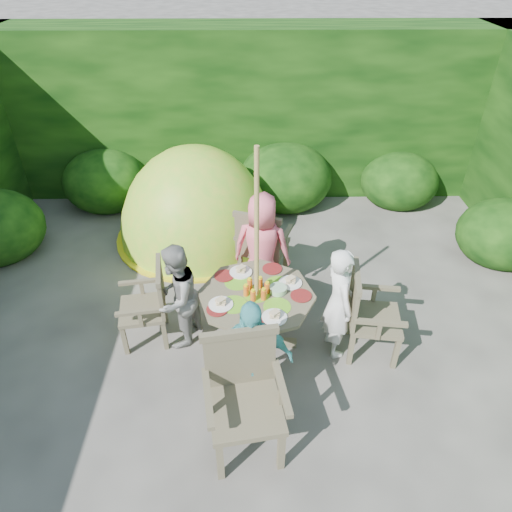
{
  "coord_description": "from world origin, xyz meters",
  "views": [
    {
      "loc": [
        0.04,
        -3.15,
        3.57
      ],
      "look_at": [
        0.1,
        0.66,
        0.85
      ],
      "focal_mm": 32.0,
      "sensor_mm": 36.0,
      "label": 1
    }
  ],
  "objects_px": {
    "garden_chair_front": "(244,393)",
    "parasol_pole": "(257,259)",
    "garden_chair_left": "(149,304)",
    "child_front": "(250,360)",
    "dome_tent": "(198,235)",
    "garden_chair_back": "(262,245)",
    "patio_table": "(257,302)",
    "child_left": "(177,297)",
    "garden_chair_right": "(367,313)",
    "child_right": "(338,303)",
    "child_back": "(262,249)"
  },
  "relations": [
    {
      "from": "garden_chair_front",
      "to": "parasol_pole",
      "type": "bearing_deg",
      "value": 74.53
    },
    {
      "from": "garden_chair_left",
      "to": "parasol_pole",
      "type": "bearing_deg",
      "value": 74.81
    },
    {
      "from": "child_front",
      "to": "dome_tent",
      "type": "relative_size",
      "value": 0.46
    },
    {
      "from": "garden_chair_left",
      "to": "garden_chair_back",
      "type": "distance_m",
      "value": 1.53
    },
    {
      "from": "patio_table",
      "to": "parasol_pole",
      "type": "distance_m",
      "value": 0.53
    },
    {
      "from": "child_left",
      "to": "child_front",
      "type": "height_order",
      "value": "child_front"
    },
    {
      "from": "garden_chair_right",
      "to": "child_right",
      "type": "distance_m",
      "value": 0.32
    },
    {
      "from": "child_back",
      "to": "child_front",
      "type": "distance_m",
      "value": 1.6
    },
    {
      "from": "garden_chair_right",
      "to": "dome_tent",
      "type": "xyz_separation_m",
      "value": [
        -1.91,
        2.22,
        -0.5
      ]
    },
    {
      "from": "child_left",
      "to": "parasol_pole",
      "type": "bearing_deg",
      "value": 105.1
    },
    {
      "from": "garden_chair_left",
      "to": "child_left",
      "type": "height_order",
      "value": "child_left"
    },
    {
      "from": "child_front",
      "to": "dome_tent",
      "type": "height_order",
      "value": "dome_tent"
    },
    {
      "from": "child_left",
      "to": "child_back",
      "type": "bearing_deg",
      "value": 150.1
    },
    {
      "from": "garden_chair_right",
      "to": "garden_chair_left",
      "type": "bearing_deg",
      "value": 92.19
    },
    {
      "from": "garden_chair_back",
      "to": "child_front",
      "type": "height_order",
      "value": "child_front"
    },
    {
      "from": "patio_table",
      "to": "dome_tent",
      "type": "relative_size",
      "value": 0.47
    },
    {
      "from": "garden_chair_front",
      "to": "dome_tent",
      "type": "distance_m",
      "value": 3.33
    },
    {
      "from": "dome_tent",
      "to": "child_left",
      "type": "bearing_deg",
      "value": -70.3
    },
    {
      "from": "garden_chair_back",
      "to": "child_back",
      "type": "distance_m",
      "value": 0.33
    },
    {
      "from": "garden_chair_right",
      "to": "garden_chair_front",
      "type": "bearing_deg",
      "value": 136.91
    },
    {
      "from": "child_left",
      "to": "garden_chair_back",
      "type": "bearing_deg",
      "value": 159.73
    },
    {
      "from": "child_right",
      "to": "dome_tent",
      "type": "bearing_deg",
      "value": 24.69
    },
    {
      "from": "parasol_pole",
      "to": "garden_chair_right",
      "type": "relative_size",
      "value": 2.34
    },
    {
      "from": "child_left",
      "to": "garden_chair_right",
      "type": "bearing_deg",
      "value": 105.21
    },
    {
      "from": "garden_chair_left",
      "to": "dome_tent",
      "type": "height_order",
      "value": "dome_tent"
    },
    {
      "from": "child_front",
      "to": "patio_table",
      "type": "bearing_deg",
      "value": 81.61
    },
    {
      "from": "child_back",
      "to": "patio_table",
      "type": "bearing_deg",
      "value": 96.41
    },
    {
      "from": "child_left",
      "to": "patio_table",
      "type": "bearing_deg",
      "value": 105.16
    },
    {
      "from": "garden_chair_front",
      "to": "dome_tent",
      "type": "relative_size",
      "value": 0.39
    },
    {
      "from": "parasol_pole",
      "to": "child_right",
      "type": "xyz_separation_m",
      "value": [
        0.8,
        -0.07,
        -0.48
      ]
    },
    {
      "from": "child_back",
      "to": "parasol_pole",
      "type": "bearing_deg",
      "value": 96.13
    },
    {
      "from": "garden_chair_back",
      "to": "child_right",
      "type": "bearing_deg",
      "value": 141.49
    },
    {
      "from": "garden_chair_back",
      "to": "garden_chair_front",
      "type": "xyz_separation_m",
      "value": [
        -0.2,
        -2.18,
        0.04
      ]
    },
    {
      "from": "patio_table",
      "to": "child_front",
      "type": "xyz_separation_m",
      "value": [
        -0.08,
        -0.8,
        0.06
      ]
    },
    {
      "from": "child_back",
      "to": "child_left",
      "type": "bearing_deg",
      "value": 51.13
    },
    {
      "from": "patio_table",
      "to": "garden_chair_right",
      "type": "bearing_deg",
      "value": -4.99
    },
    {
      "from": "garden_chair_right",
      "to": "parasol_pole",
      "type": "bearing_deg",
      "value": 92.78
    },
    {
      "from": "child_right",
      "to": "child_front",
      "type": "relative_size",
      "value": 0.99
    },
    {
      "from": "patio_table",
      "to": "child_right",
      "type": "distance_m",
      "value": 0.8
    },
    {
      "from": "parasol_pole",
      "to": "child_front",
      "type": "xyz_separation_m",
      "value": [
        -0.07,
        -0.8,
        -0.47
      ]
    },
    {
      "from": "garden_chair_right",
      "to": "garden_chair_back",
      "type": "bearing_deg",
      "value": 48.26
    },
    {
      "from": "garden_chair_front",
      "to": "child_front",
      "type": "relative_size",
      "value": 0.83
    },
    {
      "from": "child_back",
      "to": "garden_chair_left",
      "type": "bearing_deg",
      "value": 41.38
    },
    {
      "from": "garden_chair_back",
      "to": "child_front",
      "type": "relative_size",
      "value": 0.77
    },
    {
      "from": "garden_chair_back",
      "to": "child_right",
      "type": "relative_size",
      "value": 0.79
    },
    {
      "from": "child_left",
      "to": "child_back",
      "type": "height_order",
      "value": "child_back"
    },
    {
      "from": "patio_table",
      "to": "child_back",
      "type": "distance_m",
      "value": 0.8
    },
    {
      "from": "garden_chair_back",
      "to": "child_left",
      "type": "xyz_separation_m",
      "value": [
        -0.87,
        -1.02,
        0.07
      ]
    },
    {
      "from": "patio_table",
      "to": "garden_chair_front",
      "type": "bearing_deg",
      "value": -96.55
    },
    {
      "from": "patio_table",
      "to": "dome_tent",
      "type": "xyz_separation_m",
      "value": [
        -0.82,
        2.13,
        -0.57
      ]
    }
  ]
}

